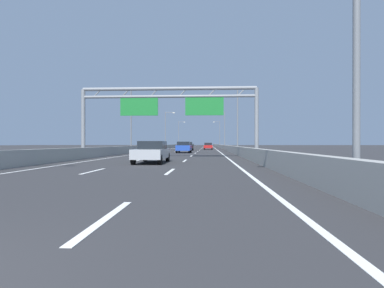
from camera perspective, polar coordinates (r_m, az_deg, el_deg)
ground_plane at (r=101.85m, az=1.05°, el=-0.61°), size 260.00×260.00×0.00m
lane_dash_left_1 at (r=15.31m, az=-17.57°, el=-4.75°), size 0.16×3.00×0.01m
lane_dash_left_2 at (r=23.93m, az=-9.94°, el=-2.99°), size 0.16×3.00×0.01m
lane_dash_left_3 at (r=32.75m, az=-6.39°, el=-2.15°), size 0.16×3.00×0.01m
lane_dash_left_4 at (r=41.65m, az=-4.36°, el=-1.66°), size 0.16×3.00×0.01m
lane_dash_left_5 at (r=50.58m, az=-3.04°, el=-1.35°), size 0.16×3.00×0.01m
lane_dash_left_6 at (r=59.54m, az=-2.12°, el=-1.12°), size 0.16×3.00×0.01m
lane_dash_left_7 at (r=68.50m, az=-1.44°, el=-0.96°), size 0.16×3.00×0.01m
lane_dash_left_8 at (r=77.48m, az=-0.92°, el=-0.83°), size 0.16×3.00×0.01m
lane_dash_left_9 at (r=86.46m, az=-0.50°, el=-0.73°), size 0.16×3.00×0.01m
lane_dash_left_10 at (r=95.44m, az=-0.16°, el=-0.65°), size 0.16×3.00×0.01m
lane_dash_left_11 at (r=104.43m, az=0.11°, el=-0.58°), size 0.16×3.00×0.01m
lane_dash_left_12 at (r=113.41m, az=0.35°, el=-0.53°), size 0.16×3.00×0.01m
lane_dash_left_13 at (r=122.40m, az=0.55°, el=-0.48°), size 0.16×3.00×0.01m
lane_dash_left_14 at (r=131.40m, az=0.72°, el=-0.44°), size 0.16×3.00×0.01m
lane_dash_left_15 at (r=140.39m, az=0.87°, el=-0.40°), size 0.16×3.00×0.01m
lane_dash_left_16 at (r=149.38m, az=1.00°, el=-0.37°), size 0.16×3.00×0.01m
lane_dash_left_17 at (r=158.38m, az=1.12°, el=-0.34°), size 0.16×3.00×0.01m
lane_dash_right_0 at (r=5.72m, az=-15.55°, el=-13.03°), size 0.16×3.00×0.01m
lane_dash_right_1 at (r=14.45m, az=-4.04°, el=-5.04°), size 0.16×3.00×0.01m
lane_dash_right_2 at (r=23.38m, az=-1.30°, el=-3.06°), size 0.16×3.00×0.01m
lane_dash_right_3 at (r=32.35m, az=-0.09°, el=-2.18°), size 0.16×3.00×0.01m
lane_dash_right_4 at (r=41.34m, az=0.60°, el=-1.68°), size 0.16×3.00×0.01m
lane_dash_right_5 at (r=50.33m, az=1.04°, el=-1.35°), size 0.16×3.00×0.01m
lane_dash_right_6 at (r=59.32m, az=1.35°, el=-1.13°), size 0.16×3.00×0.01m
lane_dash_right_7 at (r=68.32m, az=1.57°, el=-0.96°), size 0.16×3.00×0.01m
lane_dash_right_8 at (r=77.31m, az=1.75°, el=-0.83°), size 0.16×3.00×0.01m
lane_dash_right_9 at (r=86.31m, az=1.89°, el=-0.73°), size 0.16×3.00×0.01m
lane_dash_right_10 at (r=95.31m, az=2.00°, el=-0.65°), size 0.16×3.00×0.01m
lane_dash_right_11 at (r=104.30m, az=2.09°, el=-0.58°), size 0.16×3.00×0.01m
lane_dash_right_12 at (r=113.30m, az=2.17°, el=-0.53°), size 0.16×3.00×0.01m
lane_dash_right_13 at (r=122.30m, az=2.23°, el=-0.48°), size 0.16×3.00×0.01m
lane_dash_right_14 at (r=131.30m, az=2.29°, el=-0.44°), size 0.16×3.00×0.01m
lane_dash_right_15 at (r=140.30m, az=2.34°, el=-0.40°), size 0.16×3.00×0.01m
lane_dash_right_16 at (r=149.30m, az=2.38°, el=-0.37°), size 0.16×3.00×0.01m
lane_dash_right_17 at (r=158.29m, az=2.42°, el=-0.34°), size 0.16×3.00×0.01m
edge_line_left at (r=90.22m, az=-2.55°, el=-0.70°), size 0.16×176.00×0.01m
edge_line_right at (r=89.80m, az=4.13°, el=-0.70°), size 0.16×176.00×0.01m
barrier_left at (r=112.27m, az=-2.29°, el=-0.29°), size 0.45×220.00×0.95m
barrier_right at (r=111.83m, az=4.77°, el=-0.30°), size 0.45×220.00×0.95m
sign_gantry at (r=28.14m, az=-4.17°, el=7.26°), size 15.95×0.36×6.36m
streetlamp_left_mid at (r=46.30m, az=-10.79°, el=5.20°), size 2.58×0.28×9.50m
streetlamp_right_mid at (r=45.13m, az=8.03°, el=5.33°), size 2.58×0.28×9.50m
streetlamp_left_far at (r=81.48m, az=-4.73°, el=3.01°), size 2.58×0.28×9.50m
streetlamp_right_far at (r=80.82m, az=5.83°, el=3.03°), size 2.58×0.28×9.50m
streetlamp_left_distant at (r=117.07m, az=-2.35°, el=2.13°), size 2.58×0.28×9.50m
streetlamp_right_distant at (r=116.61m, az=4.98°, el=2.14°), size 2.58×0.28×9.50m
red_car at (r=65.32m, az=2.97°, el=-0.38°), size 1.79×4.35×1.42m
silver_car at (r=20.99m, az=-7.31°, el=-1.40°), size 1.86×4.68×1.45m
orange_car at (r=102.80m, az=-0.94°, el=-0.19°), size 1.83×4.38×1.41m
blue_car at (r=42.96m, az=-1.48°, el=-0.57°), size 1.89×4.63×1.53m
black_car at (r=57.20m, az=-0.75°, el=-0.39°), size 1.85×4.46×1.55m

